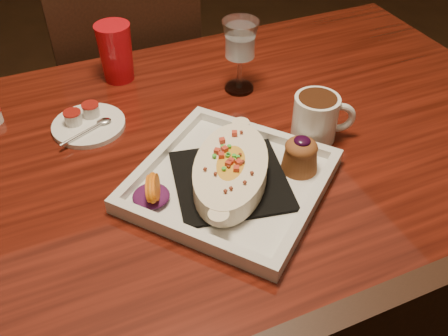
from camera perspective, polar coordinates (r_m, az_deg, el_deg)
name	(u,v)px	position (r m, az deg, el deg)	size (l,w,h in m)	color
table	(201,186)	(1.05, -2.65, -2.07)	(1.50, 0.90, 0.75)	maroon
chair_far	(129,95)	(1.63, -10.77, 8.23)	(0.42, 0.42, 0.93)	black
plate	(235,174)	(0.89, 1.29, -0.72)	(0.45, 0.45, 0.08)	white
coffee_mug	(317,116)	(1.01, 10.58, 5.85)	(0.12, 0.09, 0.09)	white
goblet	(240,43)	(1.11, 1.86, 14.05)	(0.08, 0.08, 0.17)	silver
saucer	(87,123)	(1.08, -15.39, 4.96)	(0.15, 0.15, 0.10)	white
red_tumbler	(116,53)	(1.21, -12.26, 12.76)	(0.08, 0.08, 0.14)	red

